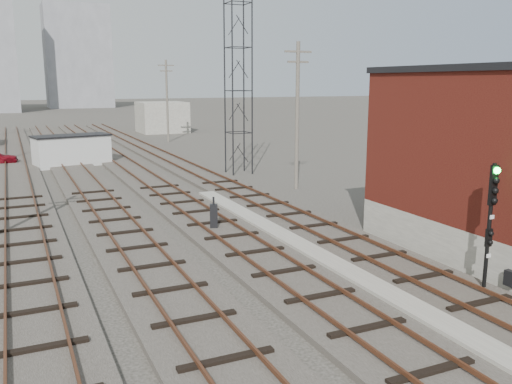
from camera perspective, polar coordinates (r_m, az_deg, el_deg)
ground at (r=62.59m, az=-15.46°, el=5.03°), size 320.00×320.00×0.00m
track_right at (r=42.77m, az=-7.61°, el=2.66°), size 3.20×90.00×0.39m
track_mid_right at (r=41.81m, az=-12.86°, el=2.27°), size 3.20×90.00×0.39m
track_mid_left at (r=41.21m, az=-18.31°, el=1.84°), size 3.20×90.00×0.39m
track_left at (r=41.00m, az=-23.86°, el=1.39°), size 3.20×90.00×0.39m
platform_curb at (r=19.63m, az=8.48°, el=-7.90°), size 0.90×28.00×0.26m
lattice_tower at (r=39.53m, az=-1.89°, el=12.79°), size 1.60×1.60×15.00m
utility_pole_right_a at (r=33.68m, az=4.37°, el=8.39°), size 1.80×0.24×9.00m
utility_pole_right_b at (r=61.67m, az=-9.35°, el=9.67°), size 1.80×0.24×9.00m
apartment_right at (r=152.65m, az=-18.27°, el=13.34°), size 16.00×12.00×26.00m
shed_right at (r=74.03m, az=-9.86°, el=7.77°), size 6.00×6.00×4.00m
signal_mast at (r=18.33m, az=23.47°, el=-2.49°), size 0.40×0.41×4.18m
switch_stand at (r=24.35m, az=-4.47°, el=-2.58°), size 0.44×0.44×1.48m
site_trailer at (r=45.97m, az=-18.80°, el=4.19°), size 6.28×3.68×2.48m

